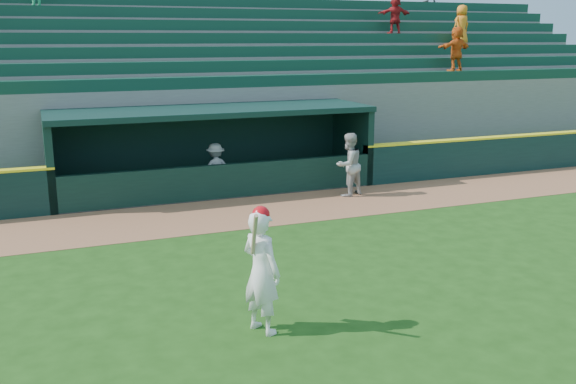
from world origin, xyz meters
The scene contains 9 objects.
ground centered at (0.00, 0.00, 0.00)m, with size 120.00×120.00×0.00m, color #1A4010.
warning_track centered at (0.00, 4.90, 0.01)m, with size 40.00×3.00×0.01m, color brown.
field_wall_right centered at (12.25, 6.55, 0.60)m, with size 15.50×0.30×1.20m, color black.
wall_stripe_right centered at (12.25, 6.55, 1.23)m, with size 15.50×0.32×0.06m, color yellow.
dugout_player_front centered at (3.42, 5.54, 0.92)m, with size 0.89×0.69×1.83m, color #9F9F9A.
dugout_player_inside centered at (-0.08, 7.17, 0.75)m, with size 0.97×0.56×1.50m, color #A4A49F.
dugout centered at (0.00, 8.00, 1.36)m, with size 9.40×2.80×2.46m.
stands centered at (0.01, 12.57, 2.40)m, with size 34.50×6.29×7.46m.
batter_at_plate centered at (-1.80, -1.87, 1.01)m, with size 0.74×0.91×2.04m.
Camera 1 is at (-4.81, -10.65, 4.49)m, focal length 40.00 mm.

